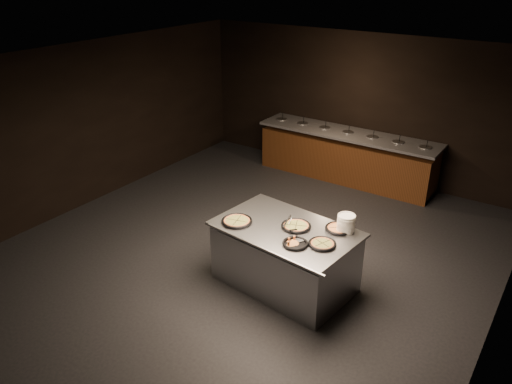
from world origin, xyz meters
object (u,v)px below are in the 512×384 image
plate_stack (346,223)px  pan_cheese_whole (296,226)px  pan_veggie_whole (237,221)px  serving_counter (285,258)px

plate_stack → pan_cheese_whole: (-0.60, -0.27, -0.10)m
pan_veggie_whole → pan_cheese_whole: 0.81m
pan_cheese_whole → serving_counter: bearing=-137.4°
serving_counter → pan_cheese_whole: size_ratio=4.96×
pan_cheese_whole → pan_veggie_whole: bearing=-155.3°
serving_counter → pan_veggie_whole: bearing=-152.6°
plate_stack → pan_veggie_whole: plate_stack is taller
serving_counter → plate_stack: 0.98m
pan_veggie_whole → plate_stack: bearing=24.6°
plate_stack → pan_veggie_whole: (-1.34, -0.61, -0.10)m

